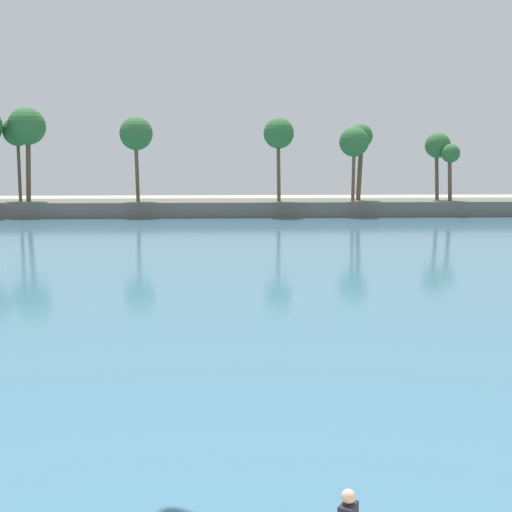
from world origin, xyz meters
The scene contains 2 objects.
sea centered at (0.00, 62.94, 0.03)m, with size 220.00×110.55×0.06m, color teal.
palm_headland centered at (-3.19, 78.25, 3.51)m, with size 105.73×6.30×12.83m.
Camera 1 is at (1.04, -2.39, 6.38)m, focal length 48.36 mm.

